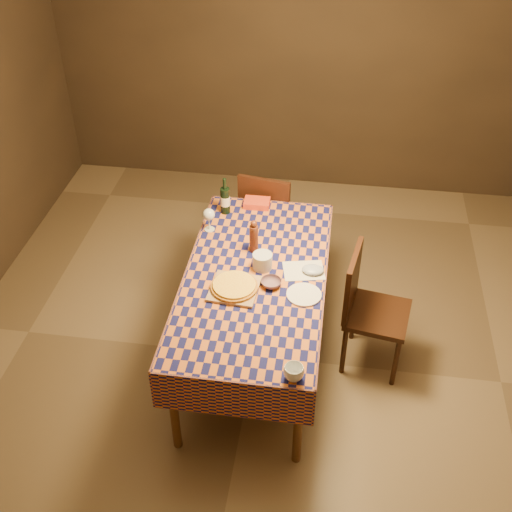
{
  "coord_description": "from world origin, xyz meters",
  "views": [
    {
      "loc": [
        0.47,
        -3.22,
        3.5
      ],
      "look_at": [
        0.0,
        0.05,
        0.9
      ],
      "focal_mm": 45.0,
      "sensor_mm": 36.0,
      "label": 1
    }
  ],
  "objects_px": {
    "wine_bottle": "(225,200)",
    "chair_right": "(367,304)",
    "chair_far": "(268,215)",
    "white_plate": "(304,295)",
    "pizza": "(234,286)",
    "bowl": "(271,283)",
    "cutting_board": "(234,289)",
    "dining_table": "(255,285)"
  },
  "relations": [
    {
      "from": "wine_bottle",
      "to": "chair_right",
      "type": "height_order",
      "value": "wine_bottle"
    },
    {
      "from": "chair_far",
      "to": "wine_bottle",
      "type": "bearing_deg",
      "value": -127.29
    },
    {
      "from": "white_plate",
      "to": "chair_far",
      "type": "xyz_separation_m",
      "value": [
        -0.39,
        1.22,
        -0.25
      ]
    },
    {
      "from": "pizza",
      "to": "chair_right",
      "type": "distance_m",
      "value": 0.95
    },
    {
      "from": "bowl",
      "to": "cutting_board",
      "type": "bearing_deg",
      "value": -161.49
    },
    {
      "from": "dining_table",
      "to": "white_plate",
      "type": "bearing_deg",
      "value": -23.52
    },
    {
      "from": "wine_bottle",
      "to": "chair_right",
      "type": "relative_size",
      "value": 0.31
    },
    {
      "from": "bowl",
      "to": "white_plate",
      "type": "relative_size",
      "value": 0.6
    },
    {
      "from": "pizza",
      "to": "chair_far",
      "type": "distance_m",
      "value": 1.27
    },
    {
      "from": "pizza",
      "to": "chair_right",
      "type": "xyz_separation_m",
      "value": [
        0.87,
        0.26,
        -0.28
      ]
    },
    {
      "from": "cutting_board",
      "to": "white_plate",
      "type": "height_order",
      "value": "cutting_board"
    },
    {
      "from": "dining_table",
      "to": "cutting_board",
      "type": "relative_size",
      "value": 6.05
    },
    {
      "from": "bowl",
      "to": "wine_bottle",
      "type": "xyz_separation_m",
      "value": [
        -0.44,
        0.79,
        0.09
      ]
    },
    {
      "from": "cutting_board",
      "to": "chair_right",
      "type": "bearing_deg",
      "value": 16.41
    },
    {
      "from": "cutting_board",
      "to": "bowl",
      "type": "bearing_deg",
      "value": 18.51
    },
    {
      "from": "wine_bottle",
      "to": "dining_table",
      "type": "bearing_deg",
      "value": -65.34
    },
    {
      "from": "pizza",
      "to": "chair_far",
      "type": "bearing_deg",
      "value": 87.1
    },
    {
      "from": "chair_far",
      "to": "pizza",
      "type": "bearing_deg",
      "value": -92.9
    },
    {
      "from": "dining_table",
      "to": "chair_right",
      "type": "xyz_separation_m",
      "value": [
        0.76,
        0.1,
        -0.17
      ]
    },
    {
      "from": "bowl",
      "to": "white_plate",
      "type": "height_order",
      "value": "bowl"
    },
    {
      "from": "bowl",
      "to": "chair_far",
      "type": "bearing_deg",
      "value": 98.19
    },
    {
      "from": "bowl",
      "to": "dining_table",
      "type": "bearing_deg",
      "value": 145.94
    },
    {
      "from": "dining_table",
      "to": "bowl",
      "type": "height_order",
      "value": "bowl"
    },
    {
      "from": "cutting_board",
      "to": "wine_bottle",
      "type": "distance_m",
      "value": 0.9
    },
    {
      "from": "chair_far",
      "to": "chair_right",
      "type": "xyz_separation_m",
      "value": [
        0.81,
        -0.98,
        0.0
      ]
    },
    {
      "from": "chair_far",
      "to": "white_plate",
      "type": "bearing_deg",
      "value": -72.48
    },
    {
      "from": "bowl",
      "to": "pizza",
      "type": "bearing_deg",
      "value": -161.49
    },
    {
      "from": "white_plate",
      "to": "chair_right",
      "type": "distance_m",
      "value": 0.55
    },
    {
      "from": "chair_right",
      "to": "bowl",
      "type": "bearing_deg",
      "value": -164.35
    },
    {
      "from": "dining_table",
      "to": "chair_right",
      "type": "bearing_deg",
      "value": 7.55
    },
    {
      "from": "wine_bottle",
      "to": "chair_right",
      "type": "distance_m",
      "value": 1.3
    },
    {
      "from": "dining_table",
      "to": "wine_bottle",
      "type": "distance_m",
      "value": 0.81
    },
    {
      "from": "dining_table",
      "to": "chair_right",
      "type": "relative_size",
      "value": 1.98
    },
    {
      "from": "pizza",
      "to": "white_plate",
      "type": "distance_m",
      "value": 0.45
    },
    {
      "from": "cutting_board",
      "to": "white_plate",
      "type": "relative_size",
      "value": 1.35
    },
    {
      "from": "cutting_board",
      "to": "chair_far",
      "type": "distance_m",
      "value": 1.26
    },
    {
      "from": "wine_bottle",
      "to": "white_plate",
      "type": "bearing_deg",
      "value": -52.29
    },
    {
      "from": "cutting_board",
      "to": "chair_right",
      "type": "xyz_separation_m",
      "value": [
        0.87,
        0.26,
        -0.26
      ]
    },
    {
      "from": "dining_table",
      "to": "wine_bottle",
      "type": "bearing_deg",
      "value": 114.66
    },
    {
      "from": "bowl",
      "to": "chair_right",
      "type": "xyz_separation_m",
      "value": [
        0.64,
        0.18,
        -0.27
      ]
    },
    {
      "from": "bowl",
      "to": "white_plate",
      "type": "distance_m",
      "value": 0.23
    },
    {
      "from": "cutting_board",
      "to": "chair_far",
      "type": "height_order",
      "value": "chair_far"
    }
  ]
}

